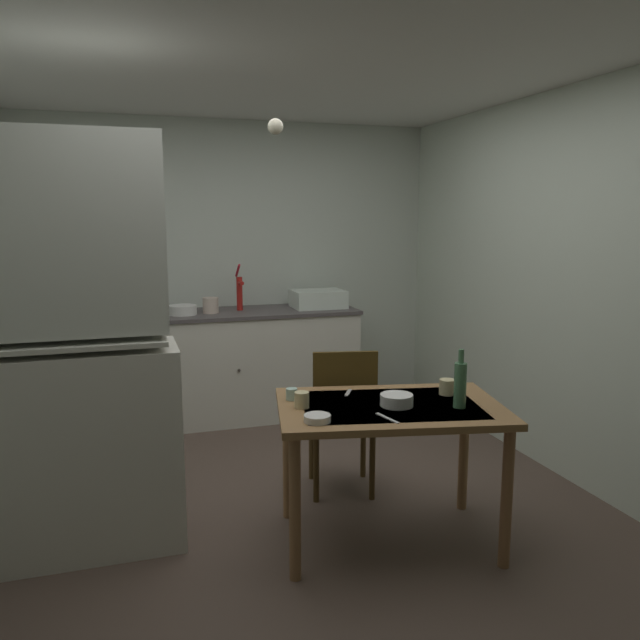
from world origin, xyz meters
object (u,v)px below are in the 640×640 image
hutch_cabinet (65,364)px  dining_table (390,423)px  mixing_bowl_counter (183,310)px  chair_far_side (343,419)px  hand_pump (240,290)px  glass_bottle (460,384)px  teacup_cream (302,400)px  sink_basin (318,299)px  serving_bowl_wide (317,418)px

hutch_cabinet → dining_table: hutch_cabinet is taller
mixing_bowl_counter → chair_far_side: bearing=-64.5°
hand_pump → glass_bottle: (0.65, -2.49, -0.21)m
mixing_bowl_counter → teacup_cream: 2.19m
sink_basin → chair_far_side: size_ratio=0.48×
hand_pump → serving_bowl_wide: 2.51m
sink_basin → dining_table: (-0.33, -2.29, -0.35)m
hutch_cabinet → chair_far_side: size_ratio=2.27×
dining_table → serving_bowl_wide: (-0.44, -0.15, 0.12)m
teacup_cream → glass_bottle: 0.80m
mixing_bowl_counter → hand_pump: bearing=11.2°
dining_table → hand_pump: bearing=98.3°
teacup_cream → mixing_bowl_counter: bearing=99.9°
mixing_bowl_counter → serving_bowl_wide: mixing_bowl_counter is taller
serving_bowl_wide → sink_basin: bearing=72.4°
mixing_bowl_counter → serving_bowl_wide: size_ratio=1.76×
hutch_cabinet → hand_pump: size_ratio=5.38×
serving_bowl_wide → teacup_cream: bearing=92.1°
dining_table → chair_far_side: chair_far_side is taller
serving_bowl_wide → dining_table: bearing=18.7°
sink_basin → glass_bottle: (-0.02, -2.44, -0.12)m
hutch_cabinet → serving_bowl_wide: bearing=-26.2°
hand_pump → teacup_cream: (-0.10, -2.25, -0.30)m
mixing_bowl_counter → serving_bowl_wide: bearing=-80.9°
mixing_bowl_counter → glass_bottle: glass_bottle is taller
hand_pump → teacup_cream: 2.27m
hutch_cabinet → teacup_cream: size_ratio=25.93×
dining_table → teacup_cream: teacup_cream is taller
sink_basin → hand_pump: hand_pump is taller
sink_basin → serving_bowl_wide: 2.57m
dining_table → teacup_cream: size_ratio=15.72×
hand_pump → chair_far_side: hand_pump is taller
hutch_cabinet → mixing_bowl_counter: hutch_cabinet is taller
sink_basin → dining_table: sink_basin is taller
chair_far_side → teacup_cream: chair_far_side is taller
mixing_bowl_counter → glass_bottle: (1.14, -2.39, -0.08)m
hand_pump → teacup_cream: hand_pump is taller
sink_basin → teacup_cream: size_ratio=5.44×
chair_far_side → glass_bottle: size_ratio=3.09×
sink_basin → mixing_bowl_counter: sink_basin is taller
dining_table → sink_basin: bearing=81.7°
hand_pump → glass_bottle: size_ratio=1.30×
glass_bottle → dining_table: bearing=154.1°
hutch_cabinet → teacup_cream: (1.12, -0.32, -0.20)m
hand_pump → chair_far_side: size_ratio=0.42×
mixing_bowl_counter → dining_table: (0.82, -2.24, -0.31)m
dining_table → serving_bowl_wide: bearing=-161.3°
hutch_cabinet → sink_basin: 2.68m
sink_basin → serving_bowl_wide: size_ratio=3.45×
hand_pump → chair_far_side: 1.86m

